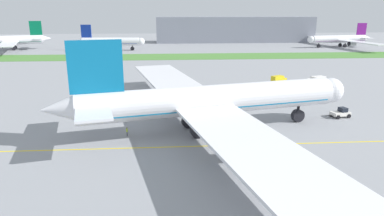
{
  "coord_description": "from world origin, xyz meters",
  "views": [
    {
      "loc": [
        -9.66,
        -57.82,
        22.49
      ],
      "look_at": [
        -4.98,
        7.71,
        3.88
      ],
      "focal_mm": 32.31,
      "sensor_mm": 36.0,
      "label": 1
    }
  ],
  "objects_px": {
    "parked_airliner_far_centre": "(110,42)",
    "service_truck_fuel_bowser": "(317,80)",
    "service_truck_baggage_loader": "(279,80)",
    "parked_airliner_far_right": "(340,39)",
    "airliner_foreground": "(208,101)",
    "ground_crew_wingwalker_port": "(127,131)",
    "pushback_tug": "(341,113)",
    "parked_airliner_far_left": "(9,40)"
  },
  "relations": [
    {
      "from": "parked_airliner_far_left",
      "to": "parked_airliner_far_right",
      "type": "distance_m",
      "value": 201.28
    },
    {
      "from": "service_truck_baggage_loader",
      "to": "service_truck_fuel_bowser",
      "type": "relative_size",
      "value": 0.86
    },
    {
      "from": "ground_crew_wingwalker_port",
      "to": "parked_airliner_far_centre",
      "type": "relative_size",
      "value": 0.03
    },
    {
      "from": "parked_airliner_far_right",
      "to": "parked_airliner_far_left",
      "type": "bearing_deg",
      "value": -179.43
    },
    {
      "from": "service_truck_fuel_bowser",
      "to": "parked_airliner_far_centre",
      "type": "relative_size",
      "value": 0.1
    },
    {
      "from": "service_truck_fuel_bowser",
      "to": "parked_airliner_far_right",
      "type": "distance_m",
      "value": 127.04
    },
    {
      "from": "airliner_foreground",
      "to": "ground_crew_wingwalker_port",
      "type": "height_order",
      "value": "airliner_foreground"
    },
    {
      "from": "parked_airliner_far_centre",
      "to": "parked_airliner_far_left",
      "type": "bearing_deg",
      "value": 173.91
    },
    {
      "from": "service_truck_baggage_loader",
      "to": "parked_airliner_far_right",
      "type": "distance_m",
      "value": 133.37
    },
    {
      "from": "pushback_tug",
      "to": "parked_airliner_far_right",
      "type": "relative_size",
      "value": 0.08
    },
    {
      "from": "airliner_foreground",
      "to": "parked_airliner_far_right",
      "type": "xyz_separation_m",
      "value": [
        101.48,
        151.35,
        -1.05
      ]
    },
    {
      "from": "service_truck_fuel_bowser",
      "to": "parked_airliner_far_right",
      "type": "height_order",
      "value": "parked_airliner_far_right"
    },
    {
      "from": "service_truck_baggage_loader",
      "to": "parked_airliner_far_right",
      "type": "relative_size",
      "value": 0.07
    },
    {
      "from": "airliner_foreground",
      "to": "parked_airliner_far_centre",
      "type": "relative_size",
      "value": 1.49
    },
    {
      "from": "parked_airliner_far_centre",
      "to": "service_truck_fuel_bowser",
      "type": "bearing_deg",
      "value": -52.02
    },
    {
      "from": "parked_airliner_far_left",
      "to": "parked_airliner_far_centre",
      "type": "height_order",
      "value": "parked_airliner_far_left"
    },
    {
      "from": "pushback_tug",
      "to": "parked_airliner_far_left",
      "type": "distance_m",
      "value": 192.72
    },
    {
      "from": "pushback_tug",
      "to": "parked_airliner_far_centre",
      "type": "bearing_deg",
      "value": 117.47
    },
    {
      "from": "ground_crew_wingwalker_port",
      "to": "service_truck_fuel_bowser",
      "type": "bearing_deg",
      "value": 37.92
    },
    {
      "from": "parked_airliner_far_left",
      "to": "parked_airliner_far_centre",
      "type": "xyz_separation_m",
      "value": [
        58.99,
        -6.29,
        -0.63
      ]
    },
    {
      "from": "pushback_tug",
      "to": "parked_airliner_far_right",
      "type": "xyz_separation_m",
      "value": [
        71.51,
        144.41,
        4.05
      ]
    },
    {
      "from": "airliner_foreground",
      "to": "pushback_tug",
      "type": "relative_size",
      "value": 16.19
    },
    {
      "from": "ground_crew_wingwalker_port",
      "to": "parked_airliner_far_right",
      "type": "distance_m",
      "value": 192.46
    },
    {
      "from": "service_truck_fuel_bowser",
      "to": "parked_airliner_far_centre",
      "type": "bearing_deg",
      "value": 127.98
    },
    {
      "from": "ground_crew_wingwalker_port",
      "to": "parked_airliner_far_left",
      "type": "xyz_separation_m",
      "value": [
        -84.5,
        150.94,
        4.58
      ]
    },
    {
      "from": "pushback_tug",
      "to": "service_truck_baggage_loader",
      "type": "bearing_deg",
      "value": 95.21
    },
    {
      "from": "pushback_tug",
      "to": "parked_airliner_far_centre",
      "type": "height_order",
      "value": "parked_airliner_far_centre"
    },
    {
      "from": "parked_airliner_far_left",
      "to": "parked_airliner_far_right",
      "type": "xyz_separation_m",
      "value": [
        201.27,
        2.0,
        -0.57
      ]
    },
    {
      "from": "ground_crew_wingwalker_port",
      "to": "parked_airliner_far_centre",
      "type": "height_order",
      "value": "parked_airliner_far_centre"
    },
    {
      "from": "pushback_tug",
      "to": "service_truck_fuel_bowser",
      "type": "relative_size",
      "value": 0.95
    },
    {
      "from": "service_truck_baggage_loader",
      "to": "parked_airliner_far_centre",
      "type": "bearing_deg",
      "value": 123.51
    },
    {
      "from": "airliner_foreground",
      "to": "parked_airliner_far_right",
      "type": "bearing_deg",
      "value": 56.16
    },
    {
      "from": "ground_crew_wingwalker_port",
      "to": "parked_airliner_far_right",
      "type": "relative_size",
      "value": 0.02
    },
    {
      "from": "service_truck_baggage_loader",
      "to": "service_truck_fuel_bowser",
      "type": "bearing_deg",
      "value": -0.41
    },
    {
      "from": "pushback_tug",
      "to": "parked_airliner_far_left",
      "type": "relative_size",
      "value": 0.08
    },
    {
      "from": "parked_airliner_far_left",
      "to": "parked_airliner_far_centre",
      "type": "distance_m",
      "value": 59.33
    },
    {
      "from": "parked_airliner_far_right",
      "to": "airliner_foreground",
      "type": "bearing_deg",
      "value": -123.84
    },
    {
      "from": "pushback_tug",
      "to": "service_truck_fuel_bowser",
      "type": "distance_m",
      "value": 35.03
    },
    {
      "from": "service_truck_baggage_loader",
      "to": "pushback_tug",
      "type": "bearing_deg",
      "value": -84.79
    },
    {
      "from": "service_truck_fuel_bowser",
      "to": "parked_airliner_far_right",
      "type": "xyz_separation_m",
      "value": [
        62.41,
        110.59,
        3.6
      ]
    },
    {
      "from": "airliner_foreground",
      "to": "parked_airliner_far_right",
      "type": "distance_m",
      "value": 182.22
    },
    {
      "from": "ground_crew_wingwalker_port",
      "to": "pushback_tug",
      "type": "bearing_deg",
      "value": 10.67
    }
  ]
}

